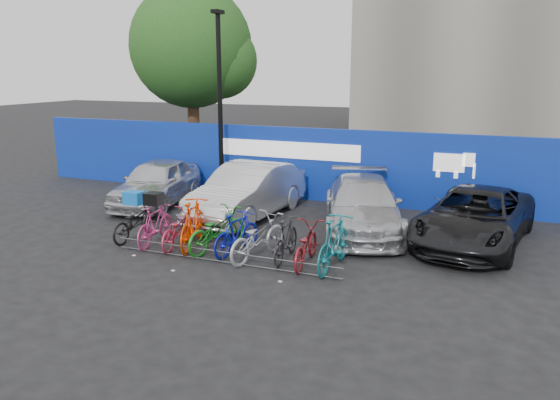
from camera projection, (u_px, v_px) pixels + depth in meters
The scene contains 21 objects.
ground at pixel (235, 255), 12.84m from camera, with size 100.00×100.00×0.00m, color black.
hoarding at pixel (316, 165), 17.95m from camera, with size 22.00×0.18×2.40m.
tree at pixel (196, 49), 23.18m from camera, with size 5.40×5.20×7.80m.
lamppost at pixel (220, 100), 18.10m from camera, with size 0.25×0.50×6.11m.
bike_rack at pixel (223, 257), 12.26m from camera, with size 5.60×0.03×0.30m.
car_0 at pixel (157, 182), 17.48m from camera, with size 1.73×4.30×1.47m, color silver.
car_1 at pixel (248, 191), 15.95m from camera, with size 1.66×4.77×1.57m, color silver.
car_2 at pixel (363, 205), 14.68m from camera, with size 1.97×4.85×1.41m, color #B9B9BE.
car_3 at pixel (475, 217), 13.55m from camera, with size 2.28×4.95×1.38m, color black.
bike_0 at pixel (135, 222), 13.97m from camera, with size 0.62×1.77×0.93m, color black.
bike_1 at pixel (155, 225), 13.55m from camera, with size 0.48×1.70×1.02m, color #D03984.
bike_2 at pixel (178, 229), 13.39m from camera, with size 0.60×1.72×0.90m, color #AF2541.
bike_3 at pixel (193, 224), 13.27m from camera, with size 0.56×2.00×1.20m, color #FF3E00.
bike_4 at pixel (217, 230), 13.09m from camera, with size 0.68×1.95×1.03m, color #16731B.
bike_5 at pixel (237, 233), 12.85m from camera, with size 0.48×1.68×1.01m, color #0D169F.
bike_6 at pixel (258, 237), 12.50m from camera, with size 0.68×1.96×1.03m, color #9FA1A6.
bike_7 at pixel (286, 239), 12.41m from camera, with size 0.48×1.68×1.01m, color #252427.
bike_8 at pixel (305, 245), 12.13m from camera, with size 0.62×1.79×0.94m, color maroon.
bike_9 at pixel (334, 243), 11.83m from camera, with size 0.56×1.98×1.19m, color #126972.
cargo_crate at pixel (134, 198), 13.82m from camera, with size 0.46×0.35×0.33m, color #0E5FB8.
cargo_topcase at pixel (154, 199), 13.39m from camera, with size 0.40×0.36×0.30m, color black.
Camera 1 is at (5.57, -10.88, 4.29)m, focal length 35.00 mm.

